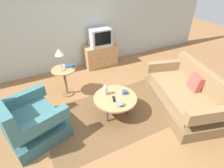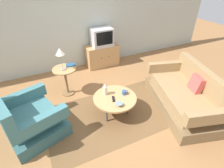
{
  "view_description": "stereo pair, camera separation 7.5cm",
  "coord_description": "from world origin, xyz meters",
  "px_view_note": "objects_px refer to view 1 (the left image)",
  "views": [
    {
      "loc": [
        -1.2,
        -2.16,
        2.45
      ],
      "look_at": [
        0.1,
        0.38,
        0.55
      ],
      "focal_mm": 28.03,
      "sensor_mm": 36.0,
      "label": 1
    },
    {
      "loc": [
        -1.13,
        -2.2,
        2.45
      ],
      "look_at": [
        0.1,
        0.38,
        0.55
      ],
      "focal_mm": 28.03,
      "sensor_mm": 36.0,
      "label": 2
    }
  ],
  "objects_px": {
    "mug": "(124,92)",
    "vase": "(105,89)",
    "table_lamp": "(59,54)",
    "book": "(70,66)",
    "television": "(100,37)",
    "tv_remote_dark": "(114,99)",
    "armchair": "(30,122)",
    "coffee_table": "(115,98)",
    "bowl": "(120,104)",
    "tv_stand": "(101,56)",
    "side_table": "(65,77)",
    "couch": "(184,95)"
  },
  "relations": [
    {
      "from": "tv_remote_dark",
      "to": "vase",
      "type": "bearing_deg",
      "value": 39.36
    },
    {
      "from": "armchair",
      "to": "tv_remote_dark",
      "type": "height_order",
      "value": "armchair"
    },
    {
      "from": "book",
      "to": "side_table",
      "type": "bearing_deg",
      "value": -146.49
    },
    {
      "from": "side_table",
      "to": "vase",
      "type": "xyz_separation_m",
      "value": [
        0.55,
        -0.92,
        0.06
      ]
    },
    {
      "from": "vase",
      "to": "tv_remote_dark",
      "type": "bearing_deg",
      "value": -70.74
    },
    {
      "from": "bowl",
      "to": "tv_stand",
      "type": "bearing_deg",
      "value": 74.56
    },
    {
      "from": "armchair",
      "to": "vase",
      "type": "relative_size",
      "value": 4.92
    },
    {
      "from": "television",
      "to": "book",
      "type": "xyz_separation_m",
      "value": [
        -1.12,
        -0.9,
        -0.19
      ]
    },
    {
      "from": "coffee_table",
      "to": "tv_remote_dark",
      "type": "distance_m",
      "value": 0.08
    },
    {
      "from": "book",
      "to": "table_lamp",
      "type": "bearing_deg",
      "value": -144.2
    },
    {
      "from": "armchair",
      "to": "side_table",
      "type": "height_order",
      "value": "armchair"
    },
    {
      "from": "mug",
      "to": "vase",
      "type": "bearing_deg",
      "value": 154.78
    },
    {
      "from": "tv_stand",
      "to": "table_lamp",
      "type": "xyz_separation_m",
      "value": [
        -1.31,
        -1.0,
        0.72
      ]
    },
    {
      "from": "table_lamp",
      "to": "book",
      "type": "xyz_separation_m",
      "value": [
        0.19,
        0.1,
        -0.36
      ]
    },
    {
      "from": "coffee_table",
      "to": "vase",
      "type": "height_order",
      "value": "vase"
    },
    {
      "from": "television",
      "to": "mug",
      "type": "bearing_deg",
      "value": -101.02
    },
    {
      "from": "table_lamp",
      "to": "mug",
      "type": "xyz_separation_m",
      "value": [
        0.91,
        -1.06,
        -0.57
      ]
    },
    {
      "from": "couch",
      "to": "mug",
      "type": "height_order",
      "value": "couch"
    },
    {
      "from": "bowl",
      "to": "coffee_table",
      "type": "bearing_deg",
      "value": 82.11
    },
    {
      "from": "armchair",
      "to": "television",
      "type": "relative_size",
      "value": 2.05
    },
    {
      "from": "tv_stand",
      "to": "bowl",
      "type": "height_order",
      "value": "tv_stand"
    },
    {
      "from": "television",
      "to": "bowl",
      "type": "xyz_separation_m",
      "value": [
        -0.64,
        -2.31,
        -0.42
      ]
    },
    {
      "from": "coffee_table",
      "to": "tv_remote_dark",
      "type": "xyz_separation_m",
      "value": [
        -0.05,
        -0.04,
        0.04
      ]
    },
    {
      "from": "armchair",
      "to": "coffee_table",
      "type": "bearing_deg",
      "value": 65.89
    },
    {
      "from": "armchair",
      "to": "coffee_table",
      "type": "height_order",
      "value": "armchair"
    },
    {
      "from": "vase",
      "to": "coffee_table",
      "type": "bearing_deg",
      "value": -52.69
    },
    {
      "from": "vase",
      "to": "table_lamp",
      "type": "bearing_deg",
      "value": 122.95
    },
    {
      "from": "vase",
      "to": "tv_stand",
      "type": "bearing_deg",
      "value": 68.93
    },
    {
      "from": "side_table",
      "to": "tv_remote_dark",
      "type": "xyz_separation_m",
      "value": [
        0.63,
        -1.13,
        -0.04
      ]
    },
    {
      "from": "mug",
      "to": "tv_stand",
      "type": "bearing_deg",
      "value": 78.99
    },
    {
      "from": "bowl",
      "to": "book",
      "type": "distance_m",
      "value": 1.51
    },
    {
      "from": "tv_stand",
      "to": "table_lamp",
      "type": "height_order",
      "value": "table_lamp"
    },
    {
      "from": "side_table",
      "to": "television",
      "type": "distance_m",
      "value": 1.66
    },
    {
      "from": "armchair",
      "to": "mug",
      "type": "xyz_separation_m",
      "value": [
        1.73,
        -0.17,
        0.15
      ]
    },
    {
      "from": "coffee_table",
      "to": "vase",
      "type": "distance_m",
      "value": 0.25
    },
    {
      "from": "coffee_table",
      "to": "vase",
      "type": "relative_size",
      "value": 3.41
    },
    {
      "from": "table_lamp",
      "to": "tv_remote_dark",
      "type": "distance_m",
      "value": 1.42
    },
    {
      "from": "side_table",
      "to": "vase",
      "type": "height_order",
      "value": "vase"
    },
    {
      "from": "couch",
      "to": "book",
      "type": "height_order",
      "value": "couch"
    },
    {
      "from": "coffee_table",
      "to": "mug",
      "type": "relative_size",
      "value": 6.2
    },
    {
      "from": "couch",
      "to": "book",
      "type": "distance_m",
      "value": 2.5
    },
    {
      "from": "tv_remote_dark",
      "to": "mug",
      "type": "bearing_deg",
      "value": -58.02
    },
    {
      "from": "television",
      "to": "couch",
      "type": "bearing_deg",
      "value": -73.03
    },
    {
      "from": "table_lamp",
      "to": "vase",
      "type": "xyz_separation_m",
      "value": [
        0.58,
        -0.9,
        -0.5
      ]
    },
    {
      "from": "table_lamp",
      "to": "bowl",
      "type": "xyz_separation_m",
      "value": [
        0.67,
        -1.32,
        -0.58
      ]
    },
    {
      "from": "couch",
      "to": "bowl",
      "type": "distance_m",
      "value": 1.42
    },
    {
      "from": "mug",
      "to": "book",
      "type": "relative_size",
      "value": 0.61
    },
    {
      "from": "armchair",
      "to": "tv_remote_dark",
      "type": "distance_m",
      "value": 1.49
    },
    {
      "from": "television",
      "to": "tv_remote_dark",
      "type": "distance_m",
      "value": 2.25
    },
    {
      "from": "tv_stand",
      "to": "television",
      "type": "distance_m",
      "value": 0.55
    }
  ]
}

